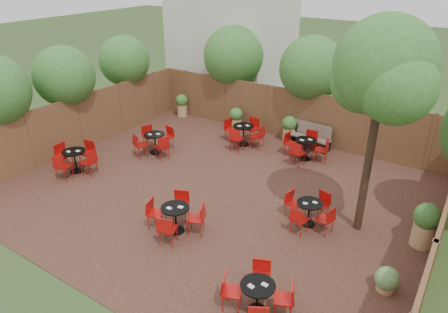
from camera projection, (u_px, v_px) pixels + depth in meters
The scene contains 12 objects.
ground at pixel (216, 193), 12.45m from camera, with size 80.00×80.00×0.00m, color #354F23.
courtyard_paving at pixel (216, 192), 12.44m from camera, with size 12.00×10.00×0.02m, color #331915.
fence_back at pixel (289, 114), 15.77m from camera, with size 12.00×0.08×2.00m, color brown.
fence_left at pixel (81, 123), 14.98m from camera, with size 0.08×10.00×2.00m, color brown.
fence_right at pixel (441, 230), 9.05m from camera, with size 0.08×10.00×2.00m, color brown.
neighbour_building at pixel (233, 16), 18.95m from camera, with size 5.00×4.00×8.00m, color beige.
overhang_foliage at pixel (226, 78), 14.12m from camera, with size 15.69×10.60×2.49m.
courtyard_tree at pixel (383, 74), 9.00m from camera, with size 2.50×2.40×5.41m.
park_bench_left at pixel (312, 136), 15.16m from camera, with size 1.51×0.66×0.90m.
park_bench_right at pixel (310, 135), 15.19m from camera, with size 1.53×0.59×0.93m.
bistro_tables at pixel (211, 171), 12.74m from camera, with size 9.43×8.47×0.89m.
planters at pixel (280, 142), 14.40m from camera, with size 11.30×4.63×1.16m.
Camera 1 is at (6.08, -8.84, 6.41)m, focal length 32.90 mm.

